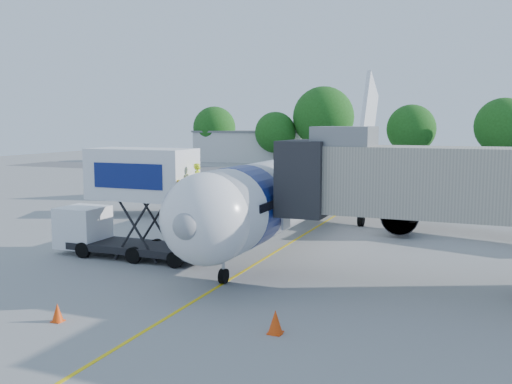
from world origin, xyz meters
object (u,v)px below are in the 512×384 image
at_px(aircraft, 315,183).
at_px(ground_tug, 145,317).
at_px(catering_hiloader, 131,203).
at_px(jet_bridge, 429,183).

relative_size(aircraft, ground_tug, 9.45).
relative_size(aircraft, catering_hiloader, 4.44).
height_order(jet_bridge, ground_tug, jet_bridge).
xyz_separation_m(catering_hiloader, ground_tug, (6.72, -9.12, -2.00)).
bearing_deg(jet_bridge, ground_tug, -129.59).
bearing_deg(aircraft, jet_bridge, -54.30).
relative_size(aircraft, jet_bridge, 2.71).
distance_m(jet_bridge, catering_hiloader, 14.35).
distance_m(aircraft, catering_hiloader, 12.77).
bearing_deg(jet_bridge, catering_hiloader, -179.99).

